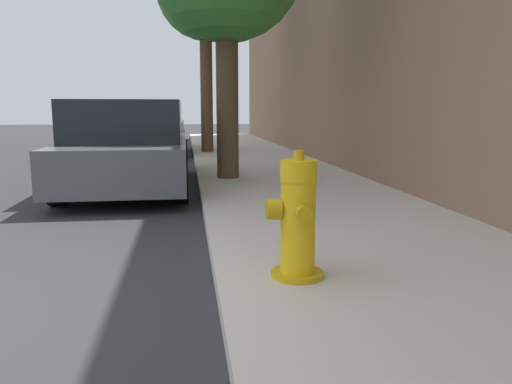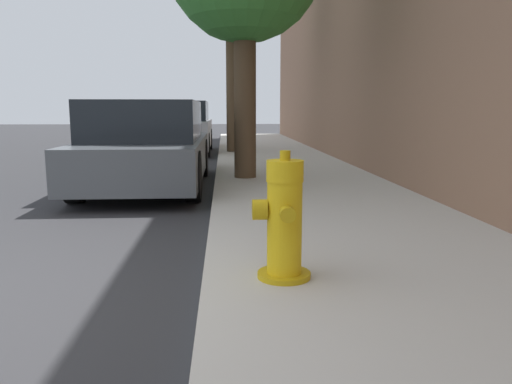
% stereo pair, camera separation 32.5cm
% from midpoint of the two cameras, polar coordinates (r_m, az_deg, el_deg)
% --- Properties ---
extents(sidewalk_slab, '(2.69, 40.00, 0.12)m').
position_cam_midpoint_polar(sidewalk_slab, '(3.30, 17.23, -11.42)').
color(sidewalk_slab, beige).
rests_on(sidewalk_slab, ground_plane).
extents(fire_hydrant, '(0.38, 0.38, 0.84)m').
position_cam_midpoint_polar(fire_hydrant, '(3.24, 1.86, -3.30)').
color(fire_hydrant, '#C39C11').
rests_on(fire_hydrant, sidewalk_slab).
extents(parked_car_near, '(1.73, 4.20, 1.34)m').
position_cam_midpoint_polar(parked_car_near, '(7.87, -15.40, 4.99)').
color(parked_car_near, '#4C5156').
rests_on(parked_car_near, ground_plane).
extents(parked_car_mid, '(1.83, 3.88, 1.44)m').
position_cam_midpoint_polar(parked_car_mid, '(14.17, -12.59, 7.08)').
color(parked_car_mid, '#B7B7BC').
rests_on(parked_car_mid, ground_plane).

